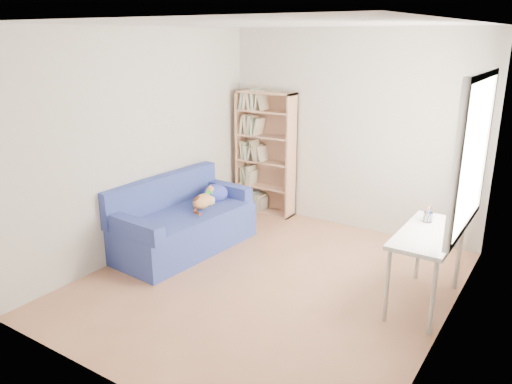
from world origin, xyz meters
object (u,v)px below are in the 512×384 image
(bookshelf, at_px, (265,158))
(sofa, at_px, (183,223))
(desk, at_px, (428,240))
(pen_cup, at_px, (428,216))

(bookshelf, bearing_deg, sofa, -94.94)
(sofa, height_order, desk, sofa)
(sofa, xyz_separation_m, pen_cup, (2.74, 0.51, 0.48))
(bookshelf, xyz_separation_m, pen_cup, (2.60, -1.14, -0.00))
(sofa, height_order, bookshelf, bookshelf)
(sofa, xyz_separation_m, desk, (2.83, 0.25, 0.34))
(sofa, xyz_separation_m, bookshelf, (0.14, 1.65, 0.48))
(desk, distance_m, pen_cup, 0.31)
(bookshelf, distance_m, desk, 3.03)
(pen_cup, bearing_deg, desk, -71.12)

